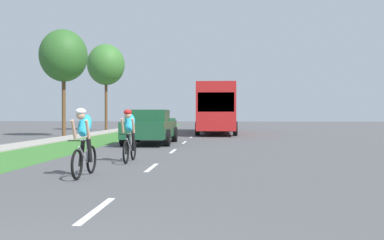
# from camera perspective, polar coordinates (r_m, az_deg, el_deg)

# --- Properties ---
(ground_plane) EXTENTS (120.00, 120.00, 0.00)m
(ground_plane) POSITION_cam_1_polar(r_m,az_deg,el_deg) (22.76, -0.79, -2.83)
(ground_plane) COLOR #4C4C4F
(grass_verge) EXTENTS (2.96, 70.00, 0.01)m
(grass_verge) POSITION_cam_1_polar(r_m,az_deg,el_deg) (23.67, -12.72, -2.70)
(grass_verge) COLOR #38722D
(grass_verge) RESTS_ON ground_plane
(sidewalk_concrete) EXTENTS (1.72, 70.00, 0.10)m
(sidewalk_concrete) POSITION_cam_1_polar(r_m,az_deg,el_deg) (24.44, -17.98, -2.60)
(sidewalk_concrete) COLOR #9E998E
(sidewalk_concrete) RESTS_ON ground_plane
(lane_markings_center) EXTENTS (0.12, 52.71, 0.01)m
(lane_markings_center) POSITION_cam_1_polar(r_m,az_deg,el_deg) (26.74, -0.09, -2.28)
(lane_markings_center) COLOR white
(lane_markings_center) RESTS_ON ground_plane
(cyclist_lead) EXTENTS (0.42, 1.72, 1.58)m
(cyclist_lead) POSITION_cam_1_polar(r_m,az_deg,el_deg) (10.14, -14.22, -2.80)
(cyclist_lead) COLOR black
(cyclist_lead) RESTS_ON ground_plane
(cyclist_trailing) EXTENTS (0.42, 1.72, 1.58)m
(cyclist_trailing) POSITION_cam_1_polar(r_m,az_deg,el_deg) (12.97, -8.35, -2.00)
(cyclist_trailing) COLOR black
(cyclist_trailing) RESTS_ON ground_plane
(pickup_dark_green) EXTENTS (2.22, 5.10, 1.64)m
(pickup_dark_green) POSITION_cam_1_polar(r_m,az_deg,el_deg) (20.58, -5.58, -0.91)
(pickup_dark_green) COLOR #194C2D
(pickup_dark_green) RESTS_ON ground_plane
(bus_red) EXTENTS (2.78, 11.60, 3.48)m
(bus_red) POSITION_cam_1_polar(r_m,az_deg,el_deg) (32.08, 3.35, 1.77)
(bus_red) COLOR red
(bus_red) RESTS_ON ground_plane
(suv_maroon) EXTENTS (2.15, 4.70, 1.79)m
(suv_maroon) POSITION_cam_1_polar(r_m,az_deg,el_deg) (49.81, 3.92, 0.24)
(suv_maroon) COLOR maroon
(suv_maroon) RESTS_ON ground_plane
(street_tree_near) EXTENTS (3.02, 3.02, 6.82)m
(street_tree_near) POSITION_cam_1_polar(r_m,az_deg,el_deg) (28.61, -16.79, 8.19)
(street_tree_near) COLOR brown
(street_tree_near) RESTS_ON ground_plane
(street_tree_far) EXTENTS (3.25, 3.25, 7.55)m
(street_tree_far) POSITION_cam_1_polar(r_m,az_deg,el_deg) (38.36, -11.42, 7.23)
(street_tree_far) COLOR brown
(street_tree_far) RESTS_ON ground_plane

